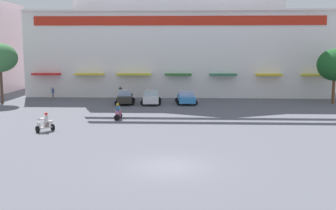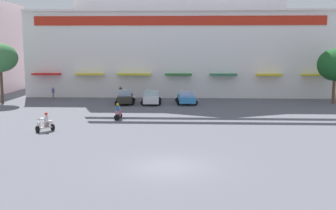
{
  "view_description": "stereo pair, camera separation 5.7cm",
  "coord_description": "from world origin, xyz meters",
  "px_view_note": "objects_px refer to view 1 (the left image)",
  "views": [
    {
      "loc": [
        0.84,
        -21.96,
        6.69
      ],
      "look_at": [
        -0.61,
        13.57,
        1.49
      ],
      "focal_mm": 43.6,
      "sensor_mm": 36.0,
      "label": 1
    },
    {
      "loc": [
        0.9,
        -21.96,
        6.69
      ],
      "look_at": [
        -0.61,
        13.57,
        1.49
      ],
      "focal_mm": 43.6,
      "sensor_mm": 36.0,
      "label": 2
    }
  ],
  "objects_px": {
    "scooter_rider_5": "(45,124)",
    "pedestrian_1": "(53,92)",
    "parked_car_1": "(151,97)",
    "pedestrian_0": "(120,92)",
    "plaza_tree_0": "(0,58)",
    "parked_car_2": "(186,97)",
    "plaza_tree_1": "(335,65)",
    "scooter_rider_4": "(118,113)",
    "parked_car_0": "(125,97)"
  },
  "relations": [
    {
      "from": "plaza_tree_1",
      "to": "parked_car_2",
      "type": "relative_size",
      "value": 1.61
    },
    {
      "from": "plaza_tree_0",
      "to": "pedestrian_1",
      "type": "relative_size",
      "value": 4.3
    },
    {
      "from": "parked_car_0",
      "to": "pedestrian_0",
      "type": "height_order",
      "value": "pedestrian_0"
    },
    {
      "from": "parked_car_2",
      "to": "pedestrian_1",
      "type": "height_order",
      "value": "pedestrian_1"
    },
    {
      "from": "parked_car_0",
      "to": "scooter_rider_5",
      "type": "bearing_deg",
      "value": -104.7
    },
    {
      "from": "parked_car_2",
      "to": "scooter_rider_4",
      "type": "xyz_separation_m",
      "value": [
        -6.25,
        -10.27,
        -0.13
      ]
    },
    {
      "from": "plaza_tree_0",
      "to": "scooter_rider_5",
      "type": "relative_size",
      "value": 4.59
    },
    {
      "from": "scooter_rider_5",
      "to": "pedestrian_0",
      "type": "relative_size",
      "value": 0.89
    },
    {
      "from": "parked_car_0",
      "to": "parked_car_2",
      "type": "bearing_deg",
      "value": 2.67
    },
    {
      "from": "plaza_tree_0",
      "to": "parked_car_1",
      "type": "xyz_separation_m",
      "value": [
        17.4,
        0.26,
        -4.5
      ]
    },
    {
      "from": "parked_car_0",
      "to": "scooter_rider_5",
      "type": "relative_size",
      "value": 2.65
    },
    {
      "from": "scooter_rider_4",
      "to": "pedestrian_1",
      "type": "xyz_separation_m",
      "value": [
        -10.28,
        13.23,
        0.3
      ]
    },
    {
      "from": "parked_car_0",
      "to": "parked_car_2",
      "type": "relative_size",
      "value": 1.02
    },
    {
      "from": "parked_car_1",
      "to": "scooter_rider_5",
      "type": "relative_size",
      "value": 2.98
    },
    {
      "from": "parked_car_0",
      "to": "scooter_rider_4",
      "type": "xyz_separation_m",
      "value": [
        0.8,
        -9.94,
        -0.17
      ]
    },
    {
      "from": "parked_car_0",
      "to": "pedestrian_0",
      "type": "bearing_deg",
      "value": 106.17
    },
    {
      "from": "parked_car_1",
      "to": "pedestrian_1",
      "type": "xyz_separation_m",
      "value": [
        -12.48,
        3.11,
        0.15
      ]
    },
    {
      "from": "plaza_tree_0",
      "to": "parked_car_1",
      "type": "bearing_deg",
      "value": 0.85
    },
    {
      "from": "plaza_tree_0",
      "to": "scooter_rider_4",
      "type": "distance_m",
      "value": 18.72
    },
    {
      "from": "scooter_rider_5",
      "to": "pedestrian_0",
      "type": "xyz_separation_m",
      "value": [
        2.88,
        19.4,
        0.34
      ]
    },
    {
      "from": "scooter_rider_5",
      "to": "pedestrian_0",
      "type": "bearing_deg",
      "value": 81.54
    },
    {
      "from": "scooter_rider_5",
      "to": "pedestrian_1",
      "type": "bearing_deg",
      "value": 106.22
    },
    {
      "from": "pedestrian_0",
      "to": "parked_car_2",
      "type": "bearing_deg",
      "value": -24.04
    },
    {
      "from": "parked_car_1",
      "to": "plaza_tree_0",
      "type": "bearing_deg",
      "value": -179.15
    },
    {
      "from": "plaza_tree_0",
      "to": "scooter_rider_5",
      "type": "distance_m",
      "value": 19.1
    },
    {
      "from": "plaza_tree_1",
      "to": "parked_car_0",
      "type": "relative_size",
      "value": 1.58
    },
    {
      "from": "scooter_rider_5",
      "to": "scooter_rider_4",
      "type": "bearing_deg",
      "value": 48.51
    },
    {
      "from": "parked_car_2",
      "to": "plaza_tree_1",
      "type": "bearing_deg",
      "value": 3.43
    },
    {
      "from": "pedestrian_1",
      "to": "pedestrian_0",
      "type": "bearing_deg",
      "value": 4.75
    },
    {
      "from": "parked_car_2",
      "to": "scooter_rider_5",
      "type": "height_order",
      "value": "scooter_rider_5"
    },
    {
      "from": "plaza_tree_1",
      "to": "parked_car_2",
      "type": "height_order",
      "value": "plaza_tree_1"
    },
    {
      "from": "pedestrian_0",
      "to": "scooter_rider_5",
      "type": "bearing_deg",
      "value": -98.46
    },
    {
      "from": "plaza_tree_0",
      "to": "pedestrian_0",
      "type": "xyz_separation_m",
      "value": [
        13.25,
        4.06,
        -4.32
      ]
    },
    {
      "from": "plaza_tree_0",
      "to": "parked_car_1",
      "type": "height_order",
      "value": "plaza_tree_0"
    },
    {
      "from": "parked_car_1",
      "to": "pedestrian_0",
      "type": "bearing_deg",
      "value": 137.53
    },
    {
      "from": "plaza_tree_1",
      "to": "parked_car_1",
      "type": "bearing_deg",
      "value": -176.85
    },
    {
      "from": "plaza_tree_0",
      "to": "pedestrian_1",
      "type": "bearing_deg",
      "value": 34.34
    },
    {
      "from": "parked_car_1",
      "to": "pedestrian_1",
      "type": "bearing_deg",
      "value": 166.02
    },
    {
      "from": "pedestrian_0",
      "to": "parked_car_1",
      "type": "bearing_deg",
      "value": -42.47
    },
    {
      "from": "parked_car_1",
      "to": "parked_car_2",
      "type": "bearing_deg",
      "value": 1.97
    },
    {
      "from": "parked_car_0",
      "to": "scooter_rider_5",
      "type": "height_order",
      "value": "parked_car_0"
    },
    {
      "from": "scooter_rider_4",
      "to": "pedestrian_0",
      "type": "relative_size",
      "value": 0.9
    },
    {
      "from": "scooter_rider_5",
      "to": "plaza_tree_1",
      "type": "bearing_deg",
      "value": 30.77
    },
    {
      "from": "plaza_tree_0",
      "to": "pedestrian_0",
      "type": "bearing_deg",
      "value": 17.02
    },
    {
      "from": "plaza_tree_1",
      "to": "pedestrian_1",
      "type": "xyz_separation_m",
      "value": [
        -33.59,
        1.95,
        -3.56
      ]
    },
    {
      "from": "plaza_tree_0",
      "to": "parked_car_2",
      "type": "distance_m",
      "value": 21.93
    },
    {
      "from": "plaza_tree_1",
      "to": "scooter_rider_4",
      "type": "distance_m",
      "value": 26.18
    },
    {
      "from": "parked_car_1",
      "to": "plaza_tree_1",
      "type": "bearing_deg",
      "value": 3.15
    },
    {
      "from": "parked_car_0",
      "to": "parked_car_1",
      "type": "relative_size",
      "value": 0.89
    },
    {
      "from": "scooter_rider_4",
      "to": "scooter_rider_5",
      "type": "bearing_deg",
      "value": -131.49
    }
  ]
}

